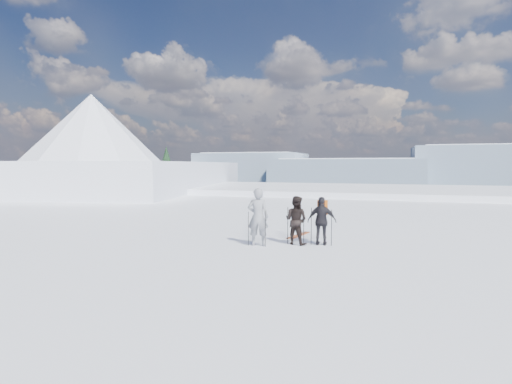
# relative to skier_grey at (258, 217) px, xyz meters

# --- Properties ---
(lake_basin) EXTENTS (820.00, 820.00, 71.62)m
(lake_basin) POSITION_rel_skier_grey_xyz_m (1.94, 27.24, -7.48)
(lake_basin) COLOR white
(lake_basin) RESTS_ON ground
(far_mountain_range) EXTENTS (770.00, 110.00, 53.00)m
(far_mountain_range) POSITION_rel_skier_grey_xyz_m (31.54, 452.03, -8.18)
(far_mountain_range) COLOR slate
(far_mountain_range) RESTS_ON ground
(near_ridge) EXTENTS (31.37, 35.68, 25.62)m
(near_ridge) POSITION_rel_skier_grey_xyz_m (-24.62, 26.58, -4.47)
(near_ridge) COLOR white
(near_ridge) RESTS_ON ground
(skier_grey) EXTENTS (0.78, 0.58, 1.97)m
(skier_grey) POSITION_rel_skier_grey_xyz_m (0.00, 0.00, 0.00)
(skier_grey) COLOR gray
(skier_grey) RESTS_ON ground
(skier_dark) EXTENTS (0.96, 0.84, 1.68)m
(skier_dark) POSITION_rel_skier_grey_xyz_m (1.18, 0.62, -0.14)
(skier_dark) COLOR black
(skier_dark) RESTS_ON ground
(skier_pack) EXTENTS (1.00, 0.49, 1.66)m
(skier_pack) POSITION_rel_skier_grey_xyz_m (2.05, 0.76, -0.15)
(skier_pack) COLOR black
(skier_pack) RESTS_ON ground
(backpack) EXTENTS (0.37, 0.23, 0.49)m
(backpack) POSITION_rel_skier_grey_xyz_m (2.03, 1.01, 0.92)
(backpack) COLOR #D05A13
(backpack) RESTS_ON skier_pack
(ski_poles) EXTENTS (2.72, 0.88, 1.29)m
(ski_poles) POSITION_rel_skier_grey_xyz_m (1.09, 0.38, -0.37)
(ski_poles) COLOR black
(ski_poles) RESTS_ON ground
(skis_loose) EXTENTS (0.60, 1.68, 0.03)m
(skis_loose) POSITION_rel_skier_grey_xyz_m (0.93, 2.31, -0.97)
(skis_loose) COLOR black
(skis_loose) RESTS_ON ground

